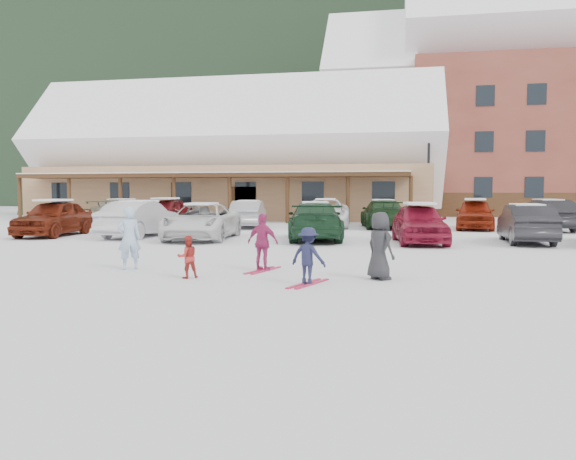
% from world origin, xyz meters
% --- Properties ---
extents(ground, '(160.00, 160.00, 0.00)m').
position_xyz_m(ground, '(0.00, 0.00, 0.00)').
color(ground, white).
rests_on(ground, ground).
extents(forested_hillside, '(300.00, 70.00, 38.00)m').
position_xyz_m(forested_hillside, '(0.00, 85.00, 19.00)').
color(forested_hillside, black).
rests_on(forested_hillside, ground).
extents(day_lodge, '(29.12, 12.50, 10.38)m').
position_xyz_m(day_lodge, '(-9.00, 27.96, 3.94)').
color(day_lodge, tan).
rests_on(day_lodge, ground).
extents(alpine_hotel, '(31.48, 14.01, 21.48)m').
position_xyz_m(alpine_hotel, '(14.27, 38.00, 8.63)').
color(alpine_hotel, brown).
rests_on(alpine_hotel, ground).
extents(lamp_post, '(0.50, 0.25, 6.02)m').
position_xyz_m(lamp_post, '(4.72, 23.87, 3.41)').
color(lamp_post, black).
rests_on(lamp_post, ground).
extents(conifer_0, '(4.40, 4.40, 10.20)m').
position_xyz_m(conifer_0, '(-26.00, 30.00, 5.69)').
color(conifer_0, black).
rests_on(conifer_0, ground).
extents(conifer_2, '(5.28, 5.28, 12.24)m').
position_xyz_m(conifer_2, '(-30.00, 42.00, 6.83)').
color(conifer_2, black).
rests_on(conifer_2, ground).
extents(conifer_3, '(3.96, 3.96, 9.18)m').
position_xyz_m(conifer_3, '(6.00, 44.00, 5.12)').
color(conifer_3, black).
rests_on(conifer_3, ground).
extents(adult_skier, '(0.67, 0.63, 1.55)m').
position_xyz_m(adult_skier, '(-3.59, 0.59, 0.77)').
color(adult_skier, '#A1BEDC').
rests_on(adult_skier, ground).
extents(toddler_red, '(0.58, 0.56, 0.94)m').
position_xyz_m(toddler_red, '(-1.69, -0.44, 0.47)').
color(toddler_red, '#AD2823').
rests_on(toddler_red, ground).
extents(child_navy, '(0.87, 0.67, 1.19)m').
position_xyz_m(child_navy, '(1.07, -0.74, 0.59)').
color(child_navy, '#191C39').
rests_on(child_navy, ground).
extents(skis_child_navy, '(0.65, 1.39, 0.03)m').
position_xyz_m(skis_child_navy, '(1.07, -0.74, 0.01)').
color(skis_child_navy, '#B21940').
rests_on(skis_child_navy, ground).
extents(child_magenta, '(0.88, 0.55, 1.39)m').
position_xyz_m(child_magenta, '(-0.32, 0.99, 0.70)').
color(child_magenta, '#AC2A63').
rests_on(child_magenta, ground).
extents(skis_child_magenta, '(0.57, 1.40, 0.03)m').
position_xyz_m(skis_child_magenta, '(-0.32, 0.99, 0.01)').
color(skis_child_magenta, '#B21940').
rests_on(skis_child_magenta, ground).
extents(bystander_dark, '(0.84, 0.85, 1.48)m').
position_xyz_m(bystander_dark, '(2.50, 0.20, 0.74)').
color(bystander_dark, '#272729').
rests_on(bystander_dark, ground).
extents(parked_car_0, '(2.22, 4.69, 1.55)m').
position_xyz_m(parked_car_0, '(-11.63, 9.57, 0.77)').
color(parked_car_0, '#611C0C').
rests_on(parked_car_0, ground).
extents(parked_car_1, '(1.85, 4.67, 1.51)m').
position_xyz_m(parked_car_1, '(-7.76, 9.79, 0.76)').
color(parked_car_1, silver).
rests_on(parked_car_1, ground).
extents(parked_car_2, '(2.81, 5.33, 1.43)m').
position_xyz_m(parked_car_2, '(-4.79, 9.15, 0.72)').
color(parked_car_2, white).
rests_on(parked_car_2, ground).
extents(parked_car_3, '(2.93, 5.40, 1.49)m').
position_xyz_m(parked_car_3, '(-0.32, 9.66, 0.74)').
color(parked_car_3, '#183A21').
rests_on(parked_car_3, ground).
extents(parked_car_4, '(2.21, 4.52, 1.48)m').
position_xyz_m(parked_car_4, '(3.66, 9.08, 0.74)').
color(parked_car_4, maroon).
rests_on(parked_car_4, ground).
extents(parked_car_5, '(1.63, 4.37, 1.43)m').
position_xyz_m(parked_car_5, '(7.56, 9.96, 0.71)').
color(parked_car_5, black).
rests_on(parked_car_5, ground).
extents(parked_car_7, '(2.25, 5.11, 1.46)m').
position_xyz_m(parked_car_7, '(-12.64, 17.53, 0.73)').
color(parked_car_7, gray).
rests_on(parked_car_7, ground).
extents(parked_car_8, '(1.89, 4.54, 1.54)m').
position_xyz_m(parked_car_8, '(-9.59, 16.68, 0.77)').
color(parked_car_8, maroon).
rests_on(parked_car_8, ground).
extents(parked_car_9, '(2.06, 4.45, 1.41)m').
position_xyz_m(parked_car_9, '(-4.83, 16.43, 0.71)').
color(parked_car_9, '#A0A1A5').
rests_on(parked_car_9, ground).
extents(parked_car_10, '(2.92, 5.58, 1.50)m').
position_xyz_m(parked_car_10, '(-0.90, 17.62, 0.75)').
color(parked_car_10, white).
rests_on(parked_car_10, ground).
extents(parked_car_11, '(2.72, 5.29, 1.47)m').
position_xyz_m(parked_car_11, '(2.12, 17.45, 0.73)').
color(parked_car_11, '#193619').
rests_on(parked_car_11, ground).
extents(parked_car_12, '(2.29, 4.66, 1.53)m').
position_xyz_m(parked_car_12, '(6.69, 17.36, 0.76)').
color(parked_car_12, maroon).
rests_on(parked_car_12, ground).
extents(parked_car_13, '(2.02, 4.70, 1.51)m').
position_xyz_m(parked_car_13, '(10.05, 17.12, 0.75)').
color(parked_car_13, black).
rests_on(parked_car_13, ground).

